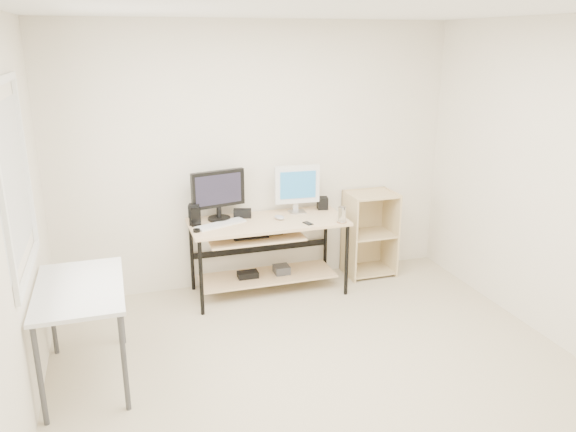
% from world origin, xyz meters
% --- Properties ---
extents(room, '(4.01, 4.01, 2.62)m').
position_xyz_m(room, '(-0.14, 0.04, 1.32)').
color(room, beige).
rests_on(room, ground).
extents(desk, '(1.50, 0.65, 0.75)m').
position_xyz_m(desk, '(-0.03, 1.66, 0.54)').
color(desk, beige).
rests_on(desk, ground).
extents(side_table, '(0.60, 1.00, 0.75)m').
position_xyz_m(side_table, '(-1.68, 0.60, 0.67)').
color(side_table, silver).
rests_on(side_table, ground).
extents(shelf_unit, '(0.50, 0.40, 0.90)m').
position_xyz_m(shelf_unit, '(1.15, 1.82, 0.45)').
color(shelf_unit, '#D7BD86').
rests_on(shelf_unit, ground).
extents(black_monitor, '(0.53, 0.22, 0.48)m').
position_xyz_m(black_monitor, '(-0.44, 1.82, 1.03)').
color(black_monitor, black).
rests_on(black_monitor, desk).
extents(white_imac, '(0.45, 0.14, 0.48)m').
position_xyz_m(white_imac, '(0.35, 1.81, 1.03)').
color(white_imac, silver).
rests_on(white_imac, desk).
extents(keyboard, '(0.51, 0.31, 0.02)m').
position_xyz_m(keyboard, '(-0.46, 1.65, 0.76)').
color(keyboard, silver).
rests_on(keyboard, desk).
extents(mouse, '(0.12, 0.14, 0.04)m').
position_xyz_m(mouse, '(0.11, 1.65, 0.77)').
color(mouse, '#B3B3B8').
rests_on(mouse, desk).
extents(center_speaker, '(0.19, 0.12, 0.09)m').
position_xyz_m(center_speaker, '(-0.21, 1.82, 0.79)').
color(center_speaker, black).
rests_on(center_speaker, desk).
extents(speaker_left, '(0.12, 0.12, 0.20)m').
position_xyz_m(speaker_left, '(-0.69, 1.74, 0.85)').
color(speaker_left, black).
rests_on(speaker_left, desk).
extents(speaker_right, '(0.12, 0.12, 0.12)m').
position_xyz_m(speaker_right, '(0.64, 1.86, 0.81)').
color(speaker_right, black).
rests_on(speaker_right, desk).
extents(audio_controller, '(0.09, 0.06, 0.18)m').
position_xyz_m(audio_controller, '(-0.68, 1.69, 0.84)').
color(audio_controller, black).
rests_on(audio_controller, desk).
extents(volume_puck, '(0.08, 0.08, 0.03)m').
position_xyz_m(volume_puck, '(-0.71, 1.52, 0.76)').
color(volume_puck, black).
rests_on(volume_puck, desk).
extents(smartphone, '(0.08, 0.12, 0.01)m').
position_xyz_m(smartphone, '(0.33, 1.44, 0.75)').
color(smartphone, black).
rests_on(smartphone, desk).
extents(coaster, '(0.11, 0.11, 0.01)m').
position_xyz_m(coaster, '(0.65, 1.39, 0.75)').
color(coaster, '#946443').
rests_on(coaster, desk).
extents(drinking_glass, '(0.09, 0.09, 0.15)m').
position_xyz_m(drinking_glass, '(0.65, 1.39, 0.83)').
color(drinking_glass, white).
rests_on(drinking_glass, coaster).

